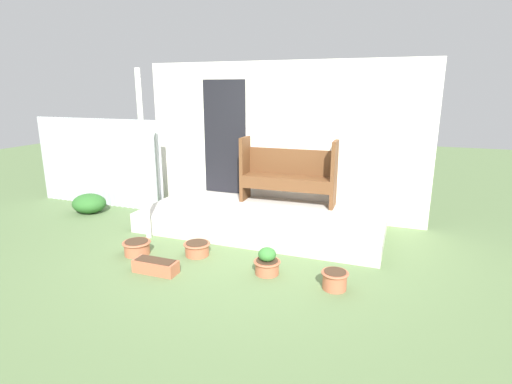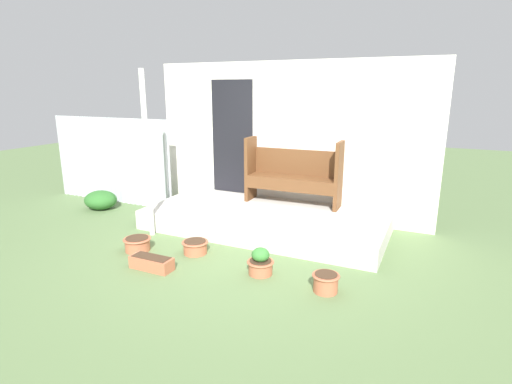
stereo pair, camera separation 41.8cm
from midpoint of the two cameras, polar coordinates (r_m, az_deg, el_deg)
name	(u,v)px [view 1 (the left image)]	position (r m, az deg, el deg)	size (l,w,h in m)	color
ground_plane	(248,249)	(5.57, -3.38, -8.21)	(24.00, 24.00, 0.00)	#5B7547
porch_slab	(262,220)	(6.28, -1.00, -4.04)	(3.69, 1.70, 0.30)	beige
house_wall	(278,140)	(6.85, 1.36, 7.40)	(4.89, 0.08, 2.60)	white
fence_corrugated	(98,162)	(8.11, -23.00, 3.90)	(2.76, 0.05, 1.63)	#ADB2B7
support_post	(143,157)	(5.95, -17.77, 4.77)	(0.08, 0.08, 2.43)	white
bench	(288,171)	(6.58, 2.83, 2.94)	(1.58, 0.44, 1.07)	brown
flower_pot_left	(137,247)	(5.66, -18.72, -7.47)	(0.38, 0.38, 0.19)	#B26042
flower_pot_middle	(197,248)	(5.43, -10.63, -7.91)	(0.36, 0.36, 0.18)	#B26042
flower_pot_right	(267,262)	(4.82, -0.93, -10.07)	(0.33, 0.33, 0.33)	#B26042
flower_pot_far_right	(335,279)	(4.54, 8.56, -12.25)	(0.31, 0.31, 0.21)	#B26042
planter_box_rect	(156,266)	(5.08, -16.49, -10.17)	(0.55, 0.21, 0.16)	#B26042
shrub_by_fence	(89,203)	(7.78, -24.17, -1.51)	(0.60, 0.54, 0.34)	#2D6628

